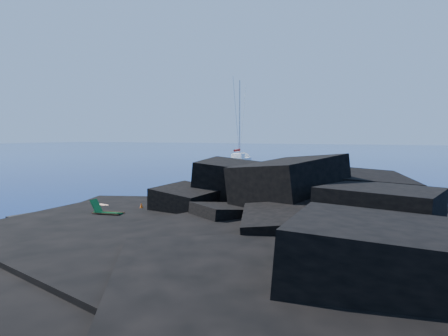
% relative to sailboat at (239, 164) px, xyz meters
% --- Properties ---
extents(ground, '(400.00, 400.00, 0.00)m').
position_rel_sailboat_xyz_m(ground, '(9.72, -46.19, 0.00)').
color(ground, '#031133').
rests_on(ground, ground).
extents(headland, '(24.00, 24.00, 3.60)m').
position_rel_sailboat_xyz_m(headland, '(22.72, -43.19, 0.00)').
color(headland, black).
rests_on(headland, ground).
extents(beach, '(9.08, 6.86, 0.70)m').
position_rel_sailboat_xyz_m(beach, '(14.22, -45.69, 0.00)').
color(beach, black).
rests_on(beach, ground).
extents(surf_foam, '(10.00, 8.00, 0.06)m').
position_rel_sailboat_xyz_m(surf_foam, '(14.72, -41.19, 0.00)').
color(surf_foam, white).
rests_on(surf_foam, ground).
extents(sailboat, '(5.79, 13.07, 13.42)m').
position_rel_sailboat_xyz_m(sailboat, '(0.00, 0.00, 0.00)').
color(sailboat, silver).
rests_on(sailboat, ground).
extents(deck_chair, '(1.68, 0.97, 1.09)m').
position_rel_sailboat_xyz_m(deck_chair, '(15.01, -46.32, 0.89)').
color(deck_chair, '#17682C').
rests_on(deck_chair, beach).
extents(towel, '(2.02, 1.20, 0.05)m').
position_rel_sailboat_xyz_m(towel, '(12.62, -44.22, 0.37)').
color(towel, white).
rests_on(towel, beach).
extents(sunbather, '(1.86, 0.78, 0.26)m').
position_rel_sailboat_xyz_m(sunbather, '(12.62, -44.22, 0.53)').
color(sunbather, '#E29E77').
rests_on(sunbather, towel).
extents(marker_cone, '(0.45, 0.45, 0.56)m').
position_rel_sailboat_xyz_m(marker_cone, '(15.34, -44.08, 0.63)').
color(marker_cone, '#E3530B').
rests_on(marker_cone, beach).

